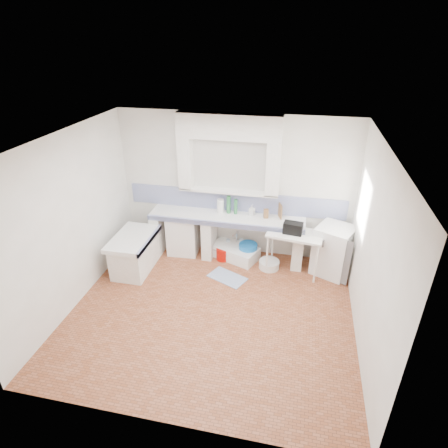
% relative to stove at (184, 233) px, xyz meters
% --- Properties ---
extents(floor, '(4.50, 4.50, 0.00)m').
position_rel_stove_xyz_m(floor, '(0.99, -1.72, -0.42)').
color(floor, '#995538').
rests_on(floor, ground).
extents(ceiling, '(4.50, 4.50, 0.00)m').
position_rel_stove_xyz_m(ceiling, '(0.99, -1.72, 2.38)').
color(ceiling, white).
rests_on(ceiling, ground).
extents(wall_back, '(4.50, 0.00, 4.50)m').
position_rel_stove_xyz_m(wall_back, '(0.99, 0.28, 0.98)').
color(wall_back, white).
rests_on(wall_back, ground).
extents(wall_front, '(4.50, 0.00, 4.50)m').
position_rel_stove_xyz_m(wall_front, '(0.99, -3.72, 0.98)').
color(wall_front, white).
rests_on(wall_front, ground).
extents(wall_left, '(0.00, 4.50, 4.50)m').
position_rel_stove_xyz_m(wall_left, '(-1.26, -1.72, 0.98)').
color(wall_left, white).
rests_on(wall_left, ground).
extents(wall_right, '(0.00, 4.50, 4.50)m').
position_rel_stove_xyz_m(wall_right, '(3.24, -1.72, 0.98)').
color(wall_right, white).
rests_on(wall_right, ground).
extents(alcove_mass, '(1.90, 0.25, 0.45)m').
position_rel_stove_xyz_m(alcove_mass, '(0.89, 0.16, 2.16)').
color(alcove_mass, white).
rests_on(alcove_mass, ground).
extents(window_frame, '(0.35, 0.86, 1.06)m').
position_rel_stove_xyz_m(window_frame, '(3.42, -0.52, 1.18)').
color(window_frame, '#331E10').
rests_on(window_frame, ground).
extents(lace_valance, '(0.01, 0.84, 0.24)m').
position_rel_stove_xyz_m(lace_valance, '(3.27, -0.52, 1.56)').
color(lace_valance, white).
rests_on(lace_valance, ground).
extents(counter_slab, '(3.00, 0.60, 0.08)m').
position_rel_stove_xyz_m(counter_slab, '(0.89, -0.02, 0.44)').
color(counter_slab, white).
rests_on(counter_slab, ground).
extents(counter_lip, '(3.00, 0.04, 0.10)m').
position_rel_stove_xyz_m(counter_lip, '(0.89, -0.30, 0.44)').
color(counter_lip, navy).
rests_on(counter_lip, ground).
extents(counter_pier_left, '(0.20, 0.55, 0.82)m').
position_rel_stove_xyz_m(counter_pier_left, '(-0.51, -0.02, -0.01)').
color(counter_pier_left, white).
rests_on(counter_pier_left, ground).
extents(counter_pier_mid, '(0.20, 0.55, 0.82)m').
position_rel_stove_xyz_m(counter_pier_mid, '(0.54, -0.02, -0.01)').
color(counter_pier_mid, white).
rests_on(counter_pier_mid, ground).
extents(counter_pier_right, '(0.20, 0.55, 0.82)m').
position_rel_stove_xyz_m(counter_pier_right, '(2.29, -0.02, -0.01)').
color(counter_pier_right, white).
rests_on(counter_pier_right, ground).
extents(peninsula_top, '(0.70, 1.10, 0.08)m').
position_rel_stove_xyz_m(peninsula_top, '(-0.71, -0.82, 0.24)').
color(peninsula_top, white).
rests_on(peninsula_top, ground).
extents(peninsula_base, '(0.60, 1.00, 0.62)m').
position_rel_stove_xyz_m(peninsula_base, '(-0.71, -0.82, -0.11)').
color(peninsula_base, white).
rests_on(peninsula_base, ground).
extents(peninsula_lip, '(0.04, 1.10, 0.10)m').
position_rel_stove_xyz_m(peninsula_lip, '(-0.38, -0.82, 0.24)').
color(peninsula_lip, navy).
rests_on(peninsula_lip, ground).
extents(backsplash, '(4.27, 0.03, 0.40)m').
position_rel_stove_xyz_m(backsplash, '(0.99, 0.27, 0.68)').
color(backsplash, navy).
rests_on(backsplash, ground).
extents(stove, '(0.62, 0.60, 0.83)m').
position_rel_stove_xyz_m(stove, '(0.00, 0.00, 0.00)').
color(stove, white).
rests_on(stove, ground).
extents(sink, '(1.05, 0.81, 0.22)m').
position_rel_stove_xyz_m(sink, '(1.07, -0.03, -0.30)').
color(sink, white).
rests_on(sink, ground).
extents(side_table, '(1.06, 0.68, 0.04)m').
position_rel_stove_xyz_m(side_table, '(2.22, -0.27, -0.00)').
color(side_table, white).
rests_on(side_table, ground).
extents(fridge, '(0.81, 0.81, 0.95)m').
position_rel_stove_xyz_m(fridge, '(2.93, -0.15, 0.06)').
color(fridge, white).
rests_on(fridge, ground).
extents(bucket_red, '(0.31, 0.31, 0.25)m').
position_rel_stove_xyz_m(bucket_red, '(0.85, -0.14, -0.29)').
color(bucket_red, '#B10C03').
rests_on(bucket_red, ground).
extents(bucket_orange, '(0.29, 0.29, 0.24)m').
position_rel_stove_xyz_m(bucket_orange, '(1.17, -0.10, -0.30)').
color(bucket_orange, '#E1420D').
rests_on(bucket_orange, ground).
extents(bucket_blue, '(0.45, 0.45, 0.34)m').
position_rel_stove_xyz_m(bucket_blue, '(1.33, -0.05, -0.24)').
color(bucket_blue, blue).
rests_on(bucket_blue, ground).
extents(basin_white, '(0.46, 0.46, 0.15)m').
position_rel_stove_xyz_m(basin_white, '(1.78, -0.26, -0.34)').
color(basin_white, white).
rests_on(basin_white, ground).
extents(water_bottle_a, '(0.09, 0.09, 0.30)m').
position_rel_stove_xyz_m(water_bottle_a, '(0.89, 0.13, -0.27)').
color(water_bottle_a, silver).
rests_on(water_bottle_a, ground).
extents(water_bottle_b, '(0.12, 0.12, 0.34)m').
position_rel_stove_xyz_m(water_bottle_b, '(1.17, 0.12, -0.25)').
color(water_bottle_b, silver).
rests_on(water_bottle_b, ground).
extents(black_bag, '(0.36, 0.24, 0.21)m').
position_rel_stove_xyz_m(black_bag, '(2.17, -0.30, 0.51)').
color(black_bag, black).
rests_on(black_bag, side_table).
extents(green_bottle_a, '(0.09, 0.09, 0.36)m').
position_rel_stove_xyz_m(green_bottle_a, '(0.90, 0.13, 0.66)').
color(green_bottle_a, '#29733B').
rests_on(green_bottle_a, counter_slab).
extents(green_bottle_b, '(0.07, 0.07, 0.30)m').
position_rel_stove_xyz_m(green_bottle_b, '(1.04, 0.13, 0.63)').
color(green_bottle_b, '#29733B').
rests_on(green_bottle_b, counter_slab).
extents(knife_block, '(0.10, 0.09, 0.18)m').
position_rel_stove_xyz_m(knife_block, '(1.64, 0.07, 0.57)').
color(knife_block, brown).
rests_on(knife_block, counter_slab).
extents(cutting_board, '(0.09, 0.20, 0.28)m').
position_rel_stove_xyz_m(cutting_board, '(1.90, 0.13, 0.62)').
color(cutting_board, brown).
rests_on(cutting_board, counter_slab).
extents(paper_towel, '(0.15, 0.15, 0.27)m').
position_rel_stove_xyz_m(paper_towel, '(0.74, 0.13, 0.62)').
color(paper_towel, white).
rests_on(paper_towel, counter_slab).
extents(soap_bottle, '(0.13, 0.13, 0.21)m').
position_rel_stove_xyz_m(soap_bottle, '(1.36, 0.13, 0.59)').
color(soap_bottle, white).
rests_on(soap_bottle, counter_slab).
extents(rug, '(0.79, 0.64, 0.01)m').
position_rel_stove_xyz_m(rug, '(1.06, -0.75, -0.41)').
color(rug, '#425E9B').
rests_on(rug, ground).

